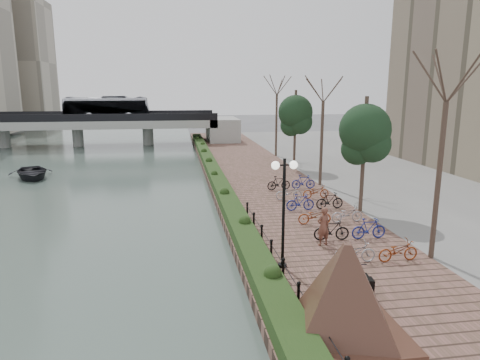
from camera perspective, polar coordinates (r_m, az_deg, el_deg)
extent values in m
plane|color=#59595B|center=(15.48, 1.43, -16.43)|extent=(220.00, 220.00, 0.00)
cube|color=#4A5C54|center=(41.07, -26.34, 0.45)|extent=(30.00, 130.00, 0.02)
cube|color=brown|center=(32.34, 3.00, -0.70)|extent=(8.00, 75.00, 0.50)
cube|color=slate|center=(38.82, 26.81, 0.15)|extent=(24.00, 75.00, 0.50)
cube|color=#1C3714|center=(34.16, -3.43, 0.92)|extent=(1.10, 56.00, 0.60)
cylinder|color=black|center=(12.85, 10.44, -18.71)|extent=(0.10, 0.10, 0.70)
cylinder|color=black|center=(14.51, 7.80, -14.81)|extent=(0.10, 0.10, 0.70)
cylinder|color=black|center=(16.25, 5.78, -11.70)|extent=(0.10, 0.10, 0.70)
cylinder|color=black|center=(18.05, 4.20, -9.20)|extent=(0.10, 0.10, 0.70)
cylinder|color=black|center=(19.88, 2.91, -7.14)|extent=(0.10, 0.10, 0.70)
cylinder|color=black|center=(21.75, 1.86, -5.43)|extent=(0.10, 0.10, 0.70)
cylinder|color=black|center=(23.63, 0.98, -3.99)|extent=(0.10, 0.10, 0.70)
cube|color=#42251C|center=(13.34, 13.57, -18.88)|extent=(3.29, 3.29, 0.19)
pyramid|color=#42251C|center=(12.70, 13.88, -13.61)|extent=(5.02, 5.02, 2.52)
cylinder|color=black|center=(16.61, 5.82, -4.52)|extent=(0.12, 0.12, 4.32)
cylinder|color=black|center=(16.17, 5.96, 1.99)|extent=(0.70, 0.06, 0.06)
sphere|color=white|center=(16.08, 4.75, 1.96)|extent=(0.32, 0.32, 0.32)
sphere|color=white|center=(16.26, 7.16, 2.02)|extent=(0.32, 0.32, 0.32)
imported|color=brown|center=(19.52, 11.04, -6.07)|extent=(0.74, 0.60, 1.77)
imported|color=#9E9DA2|center=(17.95, 15.20, -9.38)|extent=(0.60, 1.72, 0.90)
imported|color=black|center=(20.18, 12.24, -6.66)|extent=(0.47, 1.66, 1.00)
imported|color=maroon|center=(22.53, 9.90, -4.72)|extent=(0.60, 1.71, 0.90)
imported|color=navy|center=(24.90, 8.02, -2.92)|extent=(0.47, 1.66, 1.00)
imported|color=#9E9DA2|center=(27.33, 6.47, -1.64)|extent=(0.60, 1.71, 0.90)
imported|color=black|center=(29.77, 5.18, -0.38)|extent=(0.47, 1.66, 1.00)
imported|color=maroon|center=(18.72, 20.31, -8.82)|extent=(0.60, 1.72, 0.90)
imported|color=navy|center=(20.88, 16.90, -6.28)|extent=(0.47, 1.66, 1.00)
imported|color=#9E9DA2|center=(23.15, 14.15, -4.45)|extent=(0.60, 1.71, 0.90)
imported|color=black|center=(25.46, 11.91, -2.73)|extent=(0.47, 1.66, 1.00)
imported|color=maroon|center=(27.85, 10.05, -1.49)|extent=(0.60, 1.71, 0.90)
imported|color=navy|center=(30.24, 8.49, -0.26)|extent=(0.47, 1.66, 1.00)
cube|color=#9B9C97|center=(59.89, -20.92, 7.07)|extent=(36.00, 8.00, 1.00)
cube|color=black|center=(56.03, -21.82, 7.69)|extent=(36.00, 0.15, 0.90)
cube|color=black|center=(63.64, -20.26, 8.22)|extent=(36.00, 0.15, 0.90)
cylinder|color=#9B9C97|center=(62.55, -28.90, 4.93)|extent=(1.40, 1.40, 2.50)
cylinder|color=#9B9C97|center=(60.04, -20.80, 5.41)|extent=(1.40, 1.40, 2.50)
cylinder|color=#9B9C97|center=(58.82, -12.16, 5.80)|extent=(1.40, 1.40, 2.50)
imported|color=white|center=(59.08, -17.32, 9.20)|extent=(2.52, 10.77, 3.00)
imported|color=black|center=(39.90, -26.03, 0.93)|extent=(5.03, 5.85, 1.02)
cube|color=#AFA492|center=(98.40, -27.60, 13.71)|extent=(12.00, 12.00, 24.00)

